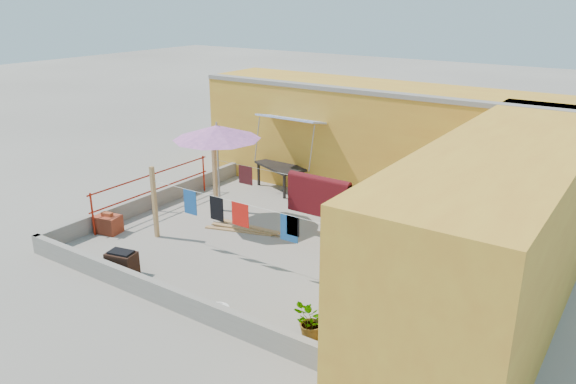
# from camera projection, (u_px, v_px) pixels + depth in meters

# --- Properties ---
(ground) EXTENTS (80.00, 80.00, 0.00)m
(ground) POSITION_uv_depth(u_px,v_px,m) (273.00, 241.00, 13.58)
(ground) COLOR #9E998E
(ground) RESTS_ON ground
(wall_back) EXTENTS (11.00, 3.27, 3.21)m
(wall_back) POSITION_uv_depth(u_px,v_px,m) (380.00, 140.00, 16.43)
(wall_back) COLOR gold
(wall_back) RESTS_ON ground
(wall_right) EXTENTS (2.40, 9.00, 3.20)m
(wall_right) POSITION_uv_depth(u_px,v_px,m) (502.00, 227.00, 10.28)
(wall_right) COLOR gold
(wall_right) RESTS_ON ground
(parapet_front) EXTENTS (8.30, 0.16, 0.44)m
(parapet_front) POSITION_uv_depth(u_px,v_px,m) (163.00, 294.00, 10.71)
(parapet_front) COLOR gray
(parapet_front) RESTS_ON ground
(parapet_left) EXTENTS (0.16, 7.30, 0.44)m
(parapet_left) POSITION_uv_depth(u_px,v_px,m) (154.00, 199.00, 15.67)
(parapet_left) COLOR gray
(parapet_left) RESTS_ON ground
(red_railing) EXTENTS (0.05, 4.20, 1.10)m
(red_railing) POSITION_uv_depth(u_px,v_px,m) (153.00, 186.00, 15.23)
(red_railing) COLOR #9B1F0F
(red_railing) RESTS_ON ground
(clothesline_rig) EXTENTS (5.09, 2.35, 1.80)m
(clothesline_rig) POSITION_uv_depth(u_px,v_px,m) (307.00, 199.00, 13.31)
(clothesline_rig) COLOR tan
(clothesline_rig) RESTS_ON ground
(patio_umbrella) EXTENTS (2.89, 2.89, 2.65)m
(patio_umbrella) POSITION_uv_depth(u_px,v_px,m) (217.00, 133.00, 13.94)
(patio_umbrella) COLOR gray
(patio_umbrella) RESTS_ON ground
(outdoor_table) EXTENTS (1.85, 1.39, 0.78)m
(outdoor_table) POSITION_uv_depth(u_px,v_px,m) (280.00, 168.00, 16.91)
(outdoor_table) COLOR black
(outdoor_table) RESTS_ON ground
(brick_stack) EXTENTS (0.68, 0.55, 0.53)m
(brick_stack) POSITION_uv_depth(u_px,v_px,m) (108.00, 224.00, 13.99)
(brick_stack) COLOR #B34529
(brick_stack) RESTS_ON ground
(lumber_pile) EXTENTS (1.93, 0.71, 0.12)m
(lumber_pile) POSITION_uv_depth(u_px,v_px,m) (244.00, 229.00, 14.14)
(lumber_pile) COLOR tan
(lumber_pile) RESTS_ON ground
(brazier) EXTENTS (0.68, 0.53, 0.55)m
(brazier) POSITION_uv_depth(u_px,v_px,m) (122.00, 263.00, 11.86)
(brazier) COLOR black
(brazier) RESTS_ON ground
(white_basin) EXTENTS (0.49, 0.49, 0.08)m
(white_basin) POSITION_uv_depth(u_px,v_px,m) (217.00, 310.00, 10.53)
(white_basin) COLOR silver
(white_basin) RESTS_ON ground
(water_jug_a) EXTENTS (0.23, 0.23, 0.37)m
(water_jug_a) POSITION_uv_depth(u_px,v_px,m) (425.00, 269.00, 11.85)
(water_jug_a) COLOR silver
(water_jug_a) RESTS_ON ground
(water_jug_b) EXTENTS (0.24, 0.24, 0.37)m
(water_jug_b) POSITION_uv_depth(u_px,v_px,m) (373.00, 237.00, 13.40)
(water_jug_b) COLOR silver
(water_jug_b) RESTS_ON ground
(green_hose) EXTENTS (0.54, 0.54, 0.08)m
(green_hose) POSITION_uv_depth(u_px,v_px,m) (397.00, 215.00, 15.10)
(green_hose) COLOR #1B7D23
(green_hose) RESTS_ON ground
(plant_back_a) EXTENTS (0.94, 0.89, 0.82)m
(plant_back_a) POSITION_uv_depth(u_px,v_px,m) (401.00, 202.00, 14.93)
(plant_back_a) COLOR #235317
(plant_back_a) RESTS_ON ground
(plant_back_b) EXTENTS (0.39, 0.39, 0.63)m
(plant_back_b) POSITION_uv_depth(u_px,v_px,m) (383.00, 214.00, 14.37)
(plant_back_b) COLOR #235317
(plant_back_b) RESTS_ON ground
(plant_right_a) EXTENTS (0.53, 0.40, 0.92)m
(plant_right_a) POSITION_uv_depth(u_px,v_px,m) (400.00, 225.00, 13.35)
(plant_right_a) COLOR #235317
(plant_right_a) RESTS_ON ground
(plant_right_b) EXTENTS (0.48, 0.52, 0.76)m
(plant_right_b) POSITION_uv_depth(u_px,v_px,m) (347.00, 263.00, 11.62)
(plant_right_b) COLOR #235317
(plant_right_b) RESTS_ON ground
(plant_right_c) EXTENTS (0.64, 0.70, 0.66)m
(plant_right_c) POSITION_uv_depth(u_px,v_px,m) (311.00, 322.00, 9.60)
(plant_right_c) COLOR #235317
(plant_right_c) RESTS_ON ground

